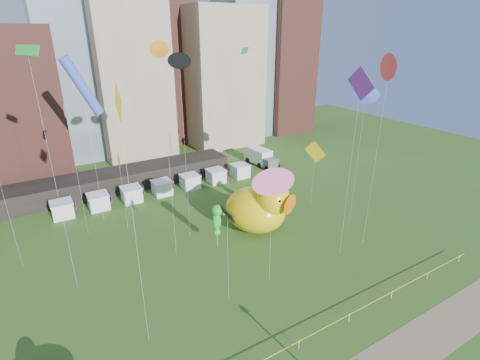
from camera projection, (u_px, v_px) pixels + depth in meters
ground at (298, 348)px, 30.65m from camera, size 160.00×160.00×0.00m
skyline at (116, 50)px, 71.77m from camera, size 101.00×23.00×68.00m
pavilion at (121, 179)px, 61.31m from camera, size 38.00×6.00×3.20m
vendor_tents at (162, 188)px, 59.16m from camera, size 33.24×2.80×2.40m
caution_tape at (299, 342)px, 30.39m from camera, size 50.00×0.06×0.90m
big_duck at (259, 207)px, 47.49m from camera, size 9.93×10.81×7.53m
small_duck at (257, 203)px, 53.41m from camera, size 3.02×3.97×3.00m
seahorse_green at (217, 218)px, 43.40m from camera, size 1.82×2.03×5.85m
seahorse_purple at (269, 190)px, 51.92m from camera, size 1.63×1.86×5.45m
box_truck at (260, 157)px, 72.28m from camera, size 3.51×7.67×3.17m
kite_0 at (390, 67)px, 37.71m from camera, size 1.69×2.61×22.88m
kite_1 at (65, 112)px, 41.80m from camera, size 0.42×1.56×17.16m
kite_2 at (180, 62)px, 38.85m from camera, size 1.52×1.22×22.87m
kite_3 at (245, 52)px, 54.47m from camera, size 2.60×2.44×22.69m
kite_4 at (119, 108)px, 23.62m from camera, size 1.07×2.73×22.17m
kite_5 at (82, 87)px, 44.17m from camera, size 4.53×1.91×22.40m
kite_6 at (160, 51)px, 34.31m from camera, size 1.59×0.80×24.17m
kite_7 at (360, 87)px, 36.05m from camera, size 0.23×3.40×21.81m
kite_9 at (273, 181)px, 34.53m from camera, size 2.86×1.17×13.09m
kite_10 at (227, 215)px, 32.75m from camera, size 0.53×2.50×9.96m
kite_11 at (28, 53)px, 28.87m from camera, size 1.81×2.56×23.97m
kite_12 at (315, 152)px, 52.15m from camera, size 1.60×2.87×10.39m
kite_13 at (366, 96)px, 43.52m from camera, size 1.70×1.68×18.81m
kite_14 at (119, 162)px, 45.22m from camera, size 0.68×1.75×10.97m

